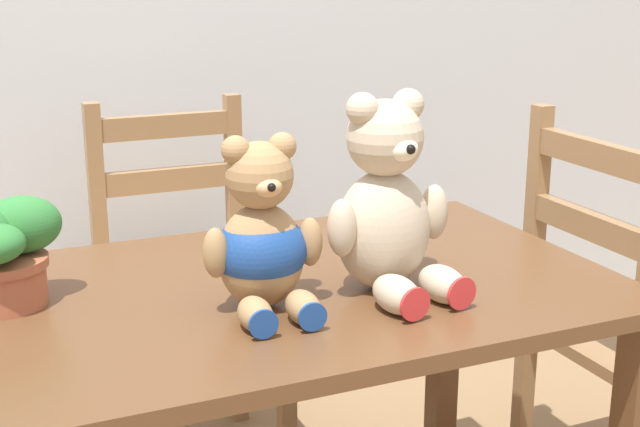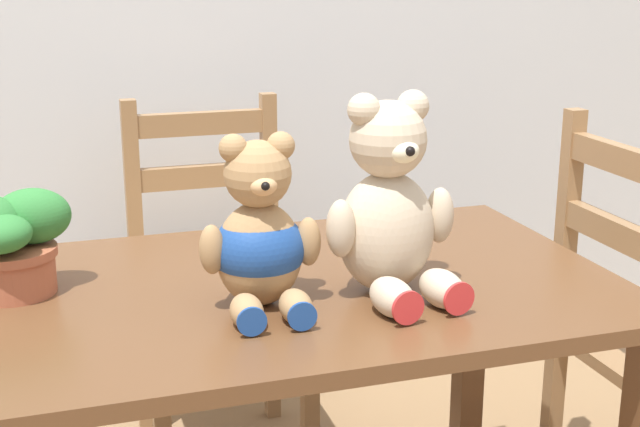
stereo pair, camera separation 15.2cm
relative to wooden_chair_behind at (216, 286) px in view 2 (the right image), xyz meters
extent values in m
cube|color=brown|center=(-0.02, -0.70, 0.24)|extent=(1.24, 0.75, 0.03)
cube|color=brown|center=(0.55, -0.37, -0.13)|extent=(0.06, 0.06, 0.70)
cube|color=#997047|center=(0.00, -0.05, -0.01)|extent=(0.41, 0.42, 0.03)
cube|color=#997047|center=(0.18, -0.24, -0.25)|extent=(0.04, 0.04, 0.45)
cube|color=#997047|center=(-0.18, -0.24, -0.25)|extent=(0.04, 0.04, 0.45)
cube|color=#997047|center=(0.18, 0.14, 0.00)|extent=(0.04, 0.04, 0.96)
cube|color=#997047|center=(-0.18, 0.14, 0.00)|extent=(0.04, 0.04, 0.96)
cube|color=#997047|center=(0.00, 0.14, 0.41)|extent=(0.33, 0.03, 0.06)
cube|color=#997047|center=(0.00, 0.14, 0.26)|extent=(0.33, 0.03, 0.06)
cube|color=#997047|center=(0.77, -0.43, 0.01)|extent=(0.04, 0.04, 0.97)
cube|color=#997047|center=(0.77, -0.62, 0.41)|extent=(0.03, 0.35, 0.06)
cube|color=#997047|center=(0.77, -0.62, 0.25)|extent=(0.03, 0.35, 0.06)
ellipsoid|color=tan|center=(-0.07, -0.78, 0.34)|extent=(0.15, 0.13, 0.18)
sphere|color=tan|center=(-0.07, -0.78, 0.48)|extent=(0.11, 0.11, 0.11)
sphere|color=tan|center=(-0.03, -0.78, 0.53)|extent=(0.05, 0.05, 0.05)
sphere|color=tan|center=(-0.11, -0.78, 0.53)|extent=(0.05, 0.05, 0.05)
ellipsoid|color=#E5B279|center=(-0.07, -0.82, 0.47)|extent=(0.05, 0.04, 0.04)
sphere|color=black|center=(-0.07, -0.84, 0.48)|extent=(0.01, 0.01, 0.01)
ellipsoid|color=tan|center=(0.01, -0.80, 0.36)|extent=(0.04, 0.04, 0.08)
ellipsoid|color=tan|center=(-0.15, -0.79, 0.36)|extent=(0.04, 0.04, 0.08)
ellipsoid|color=tan|center=(-0.03, -0.88, 0.28)|extent=(0.06, 0.09, 0.05)
cylinder|color=#1E4793|center=(-0.04, -0.92, 0.28)|extent=(0.05, 0.01, 0.05)
ellipsoid|color=tan|center=(-0.11, -0.87, 0.28)|extent=(0.06, 0.09, 0.05)
cylinder|color=#1E4793|center=(-0.12, -0.92, 0.28)|extent=(0.05, 0.01, 0.05)
ellipsoid|color=#1E4793|center=(-0.07, -0.78, 0.35)|extent=(0.16, 0.14, 0.13)
ellipsoid|color=beige|center=(0.16, -0.78, 0.36)|extent=(0.19, 0.17, 0.22)
sphere|color=beige|center=(0.16, -0.78, 0.53)|extent=(0.13, 0.13, 0.13)
sphere|color=beige|center=(0.21, -0.77, 0.58)|extent=(0.06, 0.06, 0.06)
sphere|color=beige|center=(0.11, -0.79, 0.58)|extent=(0.06, 0.06, 0.06)
ellipsoid|color=white|center=(0.17, -0.83, 0.52)|extent=(0.06, 0.06, 0.04)
sphere|color=black|center=(0.17, -0.85, 0.52)|extent=(0.02, 0.02, 0.02)
ellipsoid|color=beige|center=(0.26, -0.79, 0.38)|extent=(0.06, 0.06, 0.10)
ellipsoid|color=beige|center=(0.07, -0.81, 0.38)|extent=(0.06, 0.06, 0.10)
ellipsoid|color=beige|center=(0.22, -0.89, 0.29)|extent=(0.08, 0.12, 0.06)
cylinder|color=red|center=(0.23, -0.94, 0.29)|extent=(0.06, 0.01, 0.06)
ellipsoid|color=beige|center=(0.13, -0.90, 0.29)|extent=(0.08, 0.12, 0.06)
cylinder|color=red|center=(0.13, -0.95, 0.29)|extent=(0.06, 0.01, 0.06)
cylinder|color=#B25B3D|center=(-0.47, -0.60, 0.30)|extent=(0.15, 0.15, 0.08)
cylinder|color=#B25B3D|center=(-0.47, -0.60, 0.33)|extent=(0.16, 0.16, 0.02)
ellipsoid|color=#337F38|center=(-0.43, -0.59, 0.39)|extent=(0.14, 0.10, 0.10)
ellipsoid|color=#337F38|center=(-0.48, -0.56, 0.36)|extent=(0.09, 0.07, 0.09)
camera|label=1|loc=(-0.55, -2.12, 0.82)|focal=50.00mm
camera|label=2|loc=(-0.41, -2.17, 0.82)|focal=50.00mm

